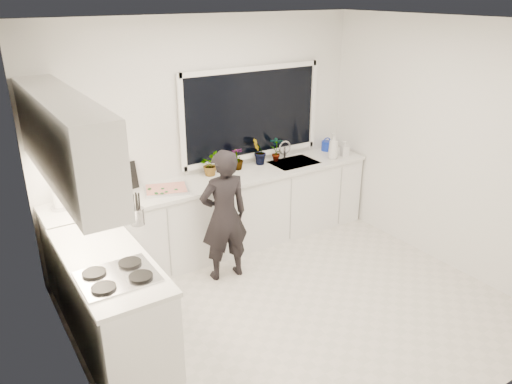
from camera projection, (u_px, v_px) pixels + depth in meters
floor at (294, 309)px, 4.96m from camera, size 4.00×3.50×0.02m
wall_back at (207, 136)px, 5.82m from camera, size 4.00×0.02×2.70m
wall_left at (66, 237)px, 3.44m from camera, size 0.02×3.50×2.70m
wall_right at (445, 146)px, 5.45m from camera, size 0.02×3.50×2.70m
ceiling at (304, 20)px, 3.93m from camera, size 4.00×3.50×0.02m
window at (252, 113)px, 6.02m from camera, size 1.80×0.02×1.00m
base_cabinets_back at (222, 216)px, 5.92m from camera, size 3.92×0.58×0.88m
base_cabinets_left at (113, 307)px, 4.23m from camera, size 0.58×1.60×0.88m
countertop_back at (221, 180)px, 5.74m from camera, size 3.94×0.62×0.04m
countertop_left at (106, 260)px, 4.05m from camera, size 0.62×1.60×0.04m
upper_cabinets at (64, 139)px, 3.91m from camera, size 0.34×2.10×0.70m
sink at (294, 166)px, 6.28m from camera, size 0.58×0.42×0.14m
faucet at (285, 150)px, 6.38m from camera, size 0.03×0.03×0.22m
stovetop at (117, 276)px, 3.76m from camera, size 0.56×0.48×0.03m
person at (224, 216)px, 5.25m from camera, size 0.56×0.40×1.45m
pizza_tray at (166, 190)px, 5.37m from camera, size 0.55×0.47×0.03m
pizza at (166, 188)px, 5.36m from camera, size 0.50×0.42×0.01m
watering_can at (327, 146)px, 6.70m from camera, size 0.17×0.17×0.13m
paper_towel_roll at (59, 197)px, 4.89m from camera, size 0.14×0.14×0.26m
knife_block at (108, 187)px, 5.18m from camera, size 0.13×0.10×0.22m
utensil_crock at (137, 216)px, 4.59m from camera, size 0.15×0.15×0.16m
picture_frame_large at (112, 180)px, 5.28m from camera, size 0.22×0.06×0.28m
picture_frame_small at (126, 177)px, 5.36m from camera, size 0.25×0.06×0.30m
herb_plants at (240, 157)px, 5.99m from camera, size 1.20×0.31×0.33m
soap_bottles at (336, 147)px, 6.37m from camera, size 0.32×0.14×0.33m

